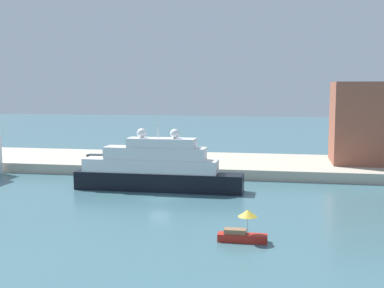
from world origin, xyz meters
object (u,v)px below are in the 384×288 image
(large_yacht, at_px, (156,169))
(person_figure, at_px, (121,155))
(harbor_building, at_px, (382,123))
(parked_car, at_px, (96,159))
(small_motorboat, at_px, (243,230))
(mooring_bollard, at_px, (175,165))

(large_yacht, relative_size, person_figure, 15.56)
(harbor_building, bearing_deg, large_yacht, -147.85)
(parked_car, bearing_deg, small_motorboat, -51.35)
(harbor_building, bearing_deg, small_motorboat, -114.79)
(person_figure, xyz_separation_m, mooring_bollard, (11.99, -7.81, -0.38))
(small_motorboat, bearing_deg, parked_car, 128.65)
(parked_car, bearing_deg, harbor_building, 9.00)
(large_yacht, height_order, harbor_building, harbor_building)
(large_yacht, bearing_deg, person_figure, 121.78)
(harbor_building, height_order, person_figure, harbor_building)
(small_motorboat, xyz_separation_m, parked_car, (-29.52, 36.91, 1.14))
(large_yacht, bearing_deg, mooring_bollard, 87.68)
(harbor_building, relative_size, parked_car, 4.05)
(harbor_building, height_order, mooring_bollard, harbor_building)
(harbor_building, xyz_separation_m, person_figure, (-46.90, -3.59, -6.40))
(small_motorboat, bearing_deg, person_figure, 122.38)
(large_yacht, relative_size, mooring_bollard, 34.69)
(large_yacht, relative_size, harbor_building, 1.44)
(harbor_building, xyz_separation_m, parked_car, (-50.24, -7.96, -6.56))
(small_motorboat, height_order, harbor_building, harbor_building)
(small_motorboat, height_order, mooring_bollard, small_motorboat)
(person_figure, bearing_deg, large_yacht, -58.22)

